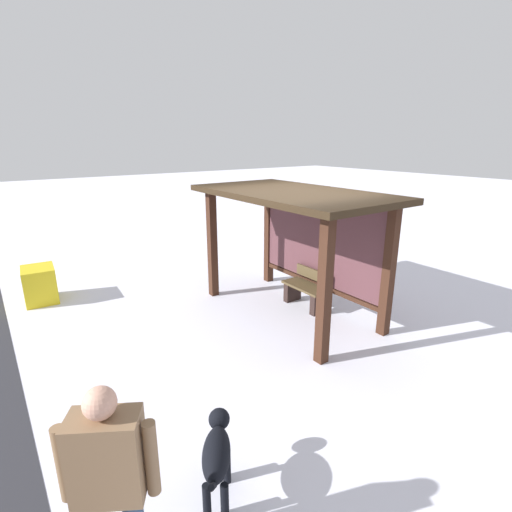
# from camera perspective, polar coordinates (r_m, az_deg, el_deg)

# --- Properties ---
(ground_plane) EXTENTS (60.00, 60.00, 0.00)m
(ground_plane) POSITION_cam_1_polar(r_m,az_deg,el_deg) (7.13, 4.89, -8.24)
(ground_plane) COLOR white
(bus_shelter) EXTENTS (3.58, 1.95, 2.21)m
(bus_shelter) POSITION_cam_1_polar(r_m,az_deg,el_deg) (6.73, 6.59, 5.49)
(bus_shelter) COLOR #381F14
(bus_shelter) RESTS_ON ground
(bench_left_inside) EXTENTS (0.93, 0.41, 0.70)m
(bench_left_inside) POSITION_cam_1_polar(r_m,az_deg,el_deg) (7.27, 7.50, -5.18)
(bench_left_inside) COLOR #4E3F26
(bench_left_inside) RESTS_ON ground
(person_walking) EXTENTS (0.46, 0.60, 1.59)m
(person_walking) POSITION_cam_1_polar(r_m,az_deg,el_deg) (3.03, -20.93, -28.12)
(person_walking) COLOR #866648
(person_walking) RESTS_ON ground
(dog) EXTENTS (0.79, 0.59, 0.65)m
(dog) POSITION_cam_1_polar(r_m,az_deg,el_deg) (3.70, -5.83, -27.08)
(dog) COLOR black
(dog) RESTS_ON ground
(grit_bin) EXTENTS (0.74, 0.62, 0.69)m
(grit_bin) POSITION_cam_1_polar(r_m,az_deg,el_deg) (8.51, -29.46, -3.71)
(grit_bin) COLOR yellow
(grit_bin) RESTS_ON ground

